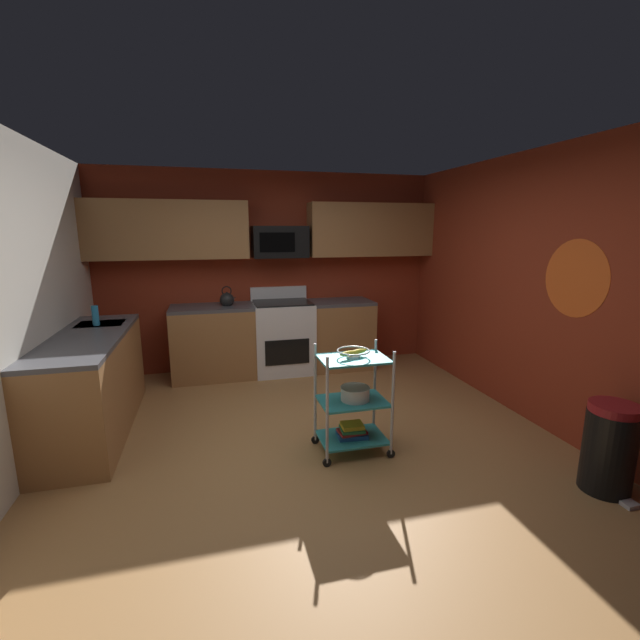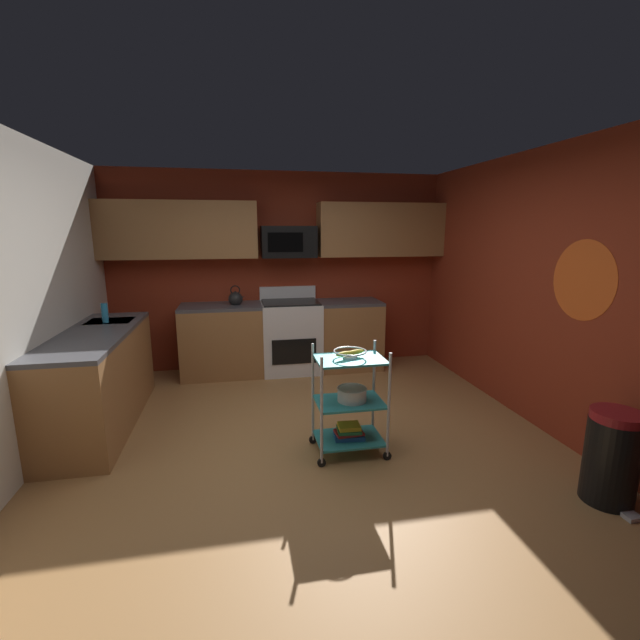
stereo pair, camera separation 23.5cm
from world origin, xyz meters
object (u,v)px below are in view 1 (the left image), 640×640
(rolling_cart, at_px, (353,401))
(book_stack, at_px, (352,431))
(dish_soap_bottle, at_px, (95,316))
(oven_range, at_px, (283,336))
(trash_can, at_px, (609,448))
(fruit_bowl, at_px, (353,352))
(kettle, at_px, (227,299))
(mixing_bowl_large, at_px, (355,393))
(microwave, at_px, (280,242))

(rolling_cart, distance_m, book_stack, 0.27)
(dish_soap_bottle, bearing_deg, oven_range, 22.70)
(trash_can, bearing_deg, fruit_bowl, 148.04)
(kettle, distance_m, trash_can, 4.15)
(mixing_bowl_large, bearing_deg, book_stack, 180.00)
(oven_range, bearing_deg, mixing_bowl_large, -84.23)
(kettle, xyz_separation_m, dish_soap_bottle, (-1.32, -0.84, 0.02))
(rolling_cart, relative_size, kettle, 3.47)
(mixing_bowl_large, relative_size, trash_can, 0.38)
(oven_range, bearing_deg, microwave, 90.26)
(mixing_bowl_large, bearing_deg, dish_soap_bottle, 147.95)
(book_stack, bearing_deg, fruit_bowl, 90.00)
(mixing_bowl_large, xyz_separation_m, book_stack, (-0.02, 0.00, -0.34))
(rolling_cart, xyz_separation_m, book_stack, (0.00, 0.00, -0.27))
(rolling_cart, relative_size, dish_soap_bottle, 4.57)
(oven_range, relative_size, rolling_cart, 1.20)
(dish_soap_bottle, bearing_deg, book_stack, -32.29)
(oven_range, height_order, dish_soap_bottle, dish_soap_bottle)
(kettle, height_order, trash_can, kettle)
(fruit_bowl, xyz_separation_m, trash_can, (1.60, -1.00, -0.55))
(fruit_bowl, distance_m, mixing_bowl_large, 0.36)
(fruit_bowl, relative_size, trash_can, 0.41)
(fruit_bowl, bearing_deg, oven_range, 95.24)
(rolling_cart, bearing_deg, dish_soap_bottle, 147.71)
(dish_soap_bottle, bearing_deg, fruit_bowl, -32.29)
(fruit_bowl, relative_size, dish_soap_bottle, 1.36)
(trash_can, bearing_deg, microwave, 118.31)
(fruit_bowl, relative_size, mixing_bowl_large, 1.08)
(kettle, xyz_separation_m, trash_can, (2.50, -3.24, -0.67))
(oven_range, bearing_deg, trash_can, -60.93)
(oven_range, relative_size, trash_can, 1.67)
(book_stack, distance_m, trash_can, 1.89)
(mixing_bowl_large, distance_m, dish_soap_bottle, 2.69)
(oven_range, xyz_separation_m, fruit_bowl, (0.21, -2.25, 0.40))
(mixing_bowl_large, bearing_deg, rolling_cart, -180.00)
(rolling_cart, height_order, dish_soap_bottle, dish_soap_bottle)
(rolling_cart, xyz_separation_m, dish_soap_bottle, (-2.22, 1.40, 0.57))
(mixing_bowl_large, xyz_separation_m, dish_soap_bottle, (-2.24, 1.40, 0.50))
(microwave, xyz_separation_m, fruit_bowl, (0.21, -2.35, -0.82))
(oven_range, distance_m, mixing_bowl_large, 2.26)
(mixing_bowl_large, bearing_deg, trash_can, -32.30)
(rolling_cart, relative_size, trash_can, 1.39)
(fruit_bowl, xyz_separation_m, dish_soap_bottle, (-2.22, 1.40, 0.14))
(book_stack, xyz_separation_m, trash_can, (1.60, -1.00, 0.15))
(oven_range, relative_size, kettle, 4.17)
(rolling_cart, height_order, trash_can, rolling_cart)
(oven_range, bearing_deg, rolling_cart, -84.76)
(fruit_bowl, height_order, trash_can, fruit_bowl)
(book_stack, bearing_deg, microwave, 95.01)
(book_stack, bearing_deg, trash_can, -31.96)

